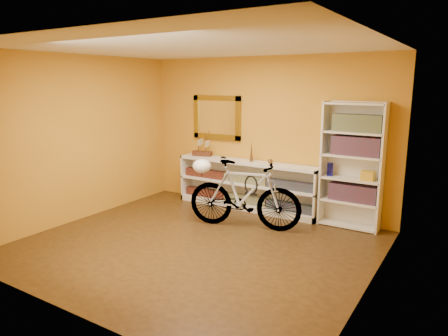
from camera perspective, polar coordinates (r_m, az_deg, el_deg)
The scene contains 24 objects.
floor at distance 5.70m, azimuth -3.81°, elevation -10.68°, with size 4.50×4.00×0.01m, color #33200E.
ceiling at distance 5.29m, azimuth -4.21°, elevation 16.47°, with size 4.50×4.00×0.01m, color silver.
back_wall at distance 7.04m, azimuth 5.67°, elevation 4.63°, with size 4.50×0.01×2.60m, color #BC7E1C.
left_wall at distance 6.90m, azimuth -19.35°, elevation 3.87°, with size 0.01×4.00×2.60m, color #BC7E1C.
right_wall at distance 4.42m, azimuth 20.33°, elevation -0.30°, with size 0.01×4.00×2.60m, color #BC7E1C.
gilt_mirror at distance 7.45m, azimuth -1.02°, elevation 7.01°, with size 0.98×0.06×0.78m, color olive.
wall_socket at distance 6.89m, azimuth 12.15°, elevation -4.67°, with size 0.09×0.01×0.09m, color silver.
console_unit at distance 7.15m, azimuth 3.09°, elevation -2.36°, with size 2.60×0.35×0.85m, color silver, non-canonical shape.
cd_row_lower at distance 7.20m, azimuth 2.99°, elevation -4.36°, with size 2.50×0.13×0.14m, color black.
cd_row_upper at distance 7.11m, azimuth 3.02°, elevation -1.54°, with size 2.50×0.13×0.14m, color navy.
model_ship at distance 7.51m, azimuth -3.06°, elevation 3.28°, with size 0.36×0.13×0.42m, color #3B1C10, non-canonical shape.
toy_car at distance 7.29m, azimuth -0.07°, elevation 1.36°, with size 0.00×0.00×0.00m, color black.
bronze_ornament at distance 6.98m, azimuth 3.82°, elevation 2.30°, with size 0.06×0.06×0.35m, color brown.
decorative_orb at distance 6.85m, azimuth 6.43°, elevation 0.93°, with size 0.08×0.08×0.08m, color brown.
bookcase at distance 6.41m, azimuth 17.29°, elevation 0.27°, with size 0.90×0.30×1.90m, color silver, non-canonical shape.
book_row_a at distance 6.49m, azimuth 17.49°, elevation -3.28°, with size 0.70×0.22×0.26m, color maroon.
book_row_b at distance 6.35m, azimuth 17.89°, elevation 2.92°, with size 0.70×0.22×0.28m, color maroon.
book_row_c at distance 6.31m, azimuth 18.08°, elevation 5.93°, with size 0.70×0.22×0.25m, color navy.
travel_mug at distance 6.49m, azimuth 14.49°, elevation -0.18°, with size 0.09×0.09×0.20m, color #14168F.
red_tin at distance 6.40m, azimuth 15.96°, elevation 5.85°, with size 0.14×0.14×0.19m, color maroon.
yellow_bag at distance 6.34m, azimuth 19.31°, elevation -1.04°, with size 0.18×0.12×0.14m, color gold.
bicycle at distance 6.19m, azimuth 2.81°, elevation -3.71°, with size 1.77×0.46×1.04m, color silver.
helmet at distance 6.30m, azimuth -3.09°, elevation 0.26°, with size 0.29×0.27×0.22m, color white.
u_lock at distance 6.12m, azimuth 3.77°, elevation -2.38°, with size 0.22×0.22×0.02m, color black.
Camera 1 is at (3.11, -4.25, 2.17)m, focal length 32.99 mm.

